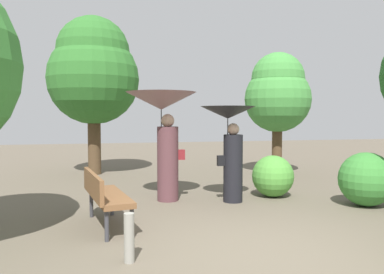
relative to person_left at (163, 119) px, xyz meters
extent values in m
plane|color=brown|center=(0.70, -3.16, -1.61)|extent=(40.00, 40.00, 0.00)
cylinder|color=#563338|center=(0.09, 0.00, -0.88)|extent=(0.42, 0.42, 1.46)
sphere|color=tan|center=(0.09, 0.00, -0.03)|extent=(0.26, 0.26, 0.26)
cylinder|color=#333338|center=(-0.04, 0.00, -0.24)|extent=(0.02, 0.02, 0.84)
cone|color=gray|center=(-0.04, 0.00, 0.35)|extent=(1.38, 1.38, 0.34)
cube|color=maroon|center=(0.36, 0.00, -0.71)|extent=(0.14, 0.10, 0.20)
cylinder|color=black|center=(1.31, -0.40, -0.96)|extent=(0.37, 0.37, 1.31)
sphere|color=tan|center=(1.31, -0.40, -0.20)|extent=(0.23, 0.23, 0.23)
cylinder|color=#333338|center=(1.19, -0.40, -0.37)|extent=(0.02, 0.02, 0.76)
cone|color=black|center=(1.19, -0.40, 0.13)|extent=(1.06, 1.06, 0.24)
cube|color=black|center=(1.06, -0.40, -0.80)|extent=(0.14, 0.10, 0.20)
cylinder|color=#38383D|center=(-0.78, -2.21, -1.39)|extent=(0.06, 0.06, 0.44)
cylinder|color=#38383D|center=(-1.12, -2.27, -1.39)|extent=(0.06, 0.06, 0.44)
cylinder|color=#38383D|center=(-1.02, -0.89, -1.39)|extent=(0.06, 0.06, 0.44)
cylinder|color=#38383D|center=(-1.35, -0.95, -1.39)|extent=(0.06, 0.06, 0.44)
cube|color=brown|center=(-1.07, -1.58, -1.15)|extent=(0.70, 1.55, 0.08)
cube|color=brown|center=(-1.30, -1.62, -0.96)|extent=(0.32, 1.49, 0.35)
cylinder|color=#4C3823|center=(-1.40, 3.89, 0.21)|extent=(0.37, 0.37, 3.66)
sphere|color=#2D6B28|center=(-1.40, 3.89, 1.13)|extent=(2.59, 2.59, 2.59)
sphere|color=#2D6B28|center=(-1.40, 3.89, 1.86)|extent=(2.08, 2.08, 2.08)
cylinder|color=#4C3823|center=(3.74, 2.70, -0.17)|extent=(0.29, 0.29, 2.88)
sphere|color=#428C3D|center=(3.74, 2.70, 0.55)|extent=(1.89, 1.89, 1.89)
sphere|color=#428C3D|center=(3.74, 2.70, 1.13)|extent=(1.51, 1.51, 1.51)
sphere|color=#4C9338|center=(2.26, -0.16, -1.18)|extent=(0.86, 0.86, 0.86)
sphere|color=#387F33|center=(3.60, -1.31, -1.11)|extent=(1.00, 1.00, 1.00)
cylinder|color=gray|center=(-0.88, -3.07, -1.33)|extent=(0.12, 0.12, 0.57)
camera|label=1|loc=(-1.15, -7.35, 0.05)|focal=35.44mm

